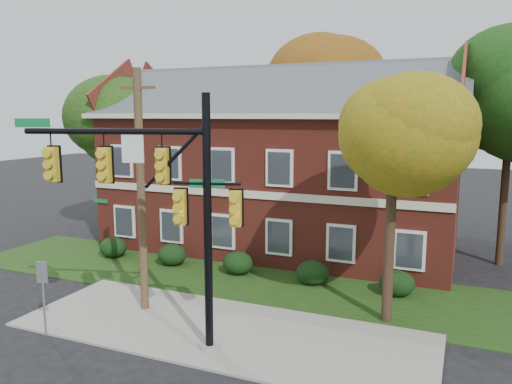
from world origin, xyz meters
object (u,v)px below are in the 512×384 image
at_px(hedge_center, 238,263).
at_px(hedge_right, 312,273).
at_px(tree_left_rear, 117,123).
at_px(tree_far_rear, 340,89).
at_px(apartment_building, 279,156).
at_px(hedge_far_left, 113,247).
at_px(tree_near_right, 401,131).
at_px(sign_post, 43,286).
at_px(hedge_left, 172,255).
at_px(traffic_signal, 161,194).
at_px(utility_pole, 141,191).
at_px(hedge_far_right, 397,283).

distance_m(hedge_center, hedge_right, 3.50).
height_order(tree_left_rear, tree_far_rear, tree_far_rear).
xyz_separation_m(apartment_building, hedge_far_left, (-7.00, -5.25, -4.46)).
bearing_deg(hedge_right, tree_left_rear, 162.63).
relative_size(tree_near_right, tree_far_rear, 0.74).
bearing_deg(tree_far_rear, sign_post, -101.85).
bearing_deg(sign_post, hedge_center, 52.62).
distance_m(apartment_building, hedge_center, 6.89).
xyz_separation_m(apartment_building, tree_far_rear, (1.34, 7.84, 3.86)).
distance_m(apartment_building, hedge_right, 7.73).
xyz_separation_m(hedge_left, hedge_right, (7.00, 0.00, 0.00)).
bearing_deg(traffic_signal, tree_near_right, 20.53).
distance_m(apartment_building, tree_far_rear, 8.84).
bearing_deg(utility_pole, hedge_right, 42.07).
xyz_separation_m(hedge_center, tree_far_rear, (1.34, 13.09, 8.32)).
bearing_deg(traffic_signal, hedge_left, 105.50).
height_order(hedge_right, traffic_signal, traffic_signal).
xyz_separation_m(hedge_center, tree_near_right, (7.22, -2.83, 6.14)).
bearing_deg(hedge_right, hedge_far_right, 0.00).
height_order(hedge_far_left, hedge_center, same).
distance_m(hedge_far_left, hedge_right, 10.50).
distance_m(tree_far_rear, sign_post, 22.93).
height_order(hedge_far_right, traffic_signal, traffic_signal).
bearing_deg(utility_pole, hedge_center, 70.38).
height_order(hedge_far_right, utility_pole, utility_pole).
relative_size(hedge_right, hedge_far_right, 1.00).
distance_m(tree_near_right, utility_pole, 9.22).
height_order(hedge_left, hedge_far_right, same).
bearing_deg(hedge_center, tree_left_rear, 156.96).
distance_m(hedge_left, sign_post, 8.32).
bearing_deg(hedge_right, traffic_signal, -108.99).
relative_size(apartment_building, traffic_signal, 2.41).
xyz_separation_m(hedge_left, tree_near_right, (10.72, -2.83, 6.14)).
xyz_separation_m(tree_near_right, utility_pole, (-8.65, -2.30, -2.21)).
relative_size(hedge_left, tree_far_rear, 0.12).
relative_size(hedge_far_left, sign_post, 0.56).
height_order(hedge_right, sign_post, sign_post).
bearing_deg(hedge_far_left, sign_post, -64.83).
bearing_deg(hedge_far_left, tree_far_rear, 57.50).
distance_m(hedge_left, hedge_center, 3.50).
bearing_deg(hedge_far_right, hedge_far_left, 180.00).
distance_m(hedge_left, traffic_signal, 9.66).
height_order(hedge_far_left, hedge_right, same).
height_order(hedge_left, tree_near_right, tree_near_right).
xyz_separation_m(hedge_far_left, tree_left_rear, (-2.73, 4.14, 6.16)).
bearing_deg(tree_far_rear, hedge_right, -80.64).
height_order(tree_left_rear, traffic_signal, tree_left_rear).
height_order(hedge_left, hedge_right, same).
bearing_deg(hedge_far_left, hedge_far_right, 0.00).
distance_m(hedge_far_left, tree_far_rear, 17.61).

